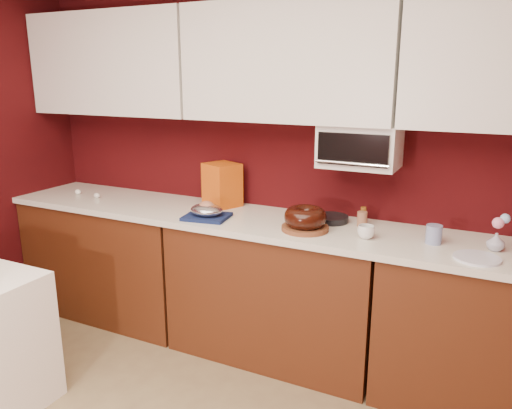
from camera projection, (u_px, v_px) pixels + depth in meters
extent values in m
cube|color=#3C080A|center=(297.00, 158.00, 3.26)|extent=(4.00, 0.02, 2.50)
cube|color=#4F230F|center=(116.00, 259.00, 3.77)|extent=(1.31, 0.58, 0.86)
cube|color=#4F230F|center=(276.00, 291.00, 3.20)|extent=(1.31, 0.58, 0.86)
cube|color=#4F230F|center=(507.00, 339.00, 2.63)|extent=(1.31, 0.58, 0.86)
cube|color=silver|center=(277.00, 224.00, 3.09)|extent=(4.00, 0.62, 0.04)
cube|color=white|center=(115.00, 64.00, 3.54)|extent=(1.31, 0.33, 0.70)
cube|color=white|center=(289.00, 62.00, 2.97)|extent=(1.31, 0.33, 0.70)
cube|color=white|center=(360.00, 146.00, 2.91)|extent=(0.45, 0.30, 0.25)
cube|color=black|center=(352.00, 150.00, 2.77)|extent=(0.40, 0.02, 0.18)
cylinder|color=silver|center=(351.00, 163.00, 2.78)|extent=(0.42, 0.02, 0.02)
cylinder|color=brown|center=(305.00, 228.00, 2.90)|extent=(0.36, 0.36, 0.03)
torus|color=black|center=(305.00, 217.00, 2.89)|extent=(0.33, 0.33, 0.10)
cube|color=#121C44|center=(207.00, 217.00, 3.15)|extent=(0.30, 0.27, 0.02)
ellipsoid|color=silver|center=(207.00, 210.00, 3.13)|extent=(0.25, 0.23, 0.08)
ellipsoid|color=#BC7456|center=(207.00, 206.00, 3.13)|extent=(0.10, 0.09, 0.06)
cube|color=#B9310C|center=(222.00, 185.00, 3.41)|extent=(0.28, 0.27, 0.30)
cylinder|color=black|center=(331.00, 219.00, 3.07)|extent=(0.24, 0.24, 0.04)
imported|color=white|center=(366.00, 231.00, 2.75)|extent=(0.11, 0.11, 0.09)
cylinder|color=navy|center=(434.00, 234.00, 2.67)|extent=(0.11, 0.11, 0.10)
imported|color=#ACAEC3|center=(496.00, 241.00, 2.56)|extent=(0.08, 0.08, 0.11)
sphere|color=pink|center=(498.00, 223.00, 2.54)|extent=(0.06, 0.06, 0.06)
sphere|color=#9AC2F7|center=(505.00, 219.00, 2.53)|extent=(0.05, 0.05, 0.05)
cylinder|color=white|center=(477.00, 258.00, 2.45)|extent=(0.25, 0.25, 0.01)
cylinder|color=brown|center=(363.00, 215.00, 3.04)|extent=(0.04, 0.04, 0.10)
cylinder|color=#8C5A3F|center=(362.00, 219.00, 2.97)|extent=(0.06, 0.06, 0.09)
ellipsoid|color=white|center=(78.00, 192.00, 3.77)|extent=(0.05, 0.04, 0.04)
ellipsoid|color=silver|center=(97.00, 196.00, 3.65)|extent=(0.06, 0.05, 0.04)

